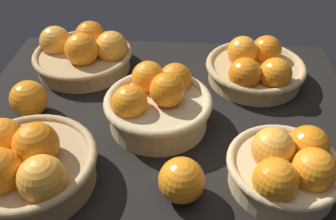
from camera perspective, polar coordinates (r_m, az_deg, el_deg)
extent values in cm
cube|color=black|center=(81.15, -1.00, -2.83)|extent=(84.00, 72.00, 3.00)
cylinder|color=tan|center=(69.59, 16.85, -9.16)|extent=(18.44, 18.44, 4.84)
torus|color=tan|center=(67.89, 17.22, -7.78)|extent=(19.91, 19.91, 1.47)
sphere|color=orange|center=(62.75, 15.85, -10.17)|extent=(7.35, 7.35, 7.35)
sphere|color=#F49E33|center=(66.83, 15.51, -5.60)|extent=(7.35, 7.35, 7.35)
sphere|color=orange|center=(70.72, 20.37, -5.08)|extent=(7.35, 7.35, 7.35)
sphere|color=orange|center=(65.98, 21.03, -8.43)|extent=(7.35, 7.35, 7.35)
cylinder|color=tan|center=(78.67, -1.44, -0.18)|extent=(20.32, 20.32, 5.86)
torus|color=tan|center=(76.88, -1.47, 1.53)|extent=(22.17, 22.17, 1.85)
sphere|color=orange|center=(80.16, -3.00, 4.90)|extent=(7.09, 7.09, 7.09)
sphere|color=orange|center=(74.54, -0.12, 2.95)|extent=(7.09, 7.09, 7.09)
sphere|color=orange|center=(80.51, 1.12, 4.62)|extent=(7.09, 7.09, 7.09)
sphere|color=orange|center=(74.18, -5.79, 1.12)|extent=(7.09, 7.09, 7.09)
cylinder|color=tan|center=(99.47, -12.58, 7.24)|extent=(23.29, 23.29, 4.06)
torus|color=tan|center=(98.47, -12.74, 8.25)|extent=(24.83, 24.83, 1.54)
sphere|color=orange|center=(94.60, -12.89, 8.86)|extent=(8.11, 8.11, 8.11)
sphere|color=orange|center=(103.17, -11.61, 10.79)|extent=(8.11, 8.11, 8.11)
sphere|color=#F49E33|center=(96.09, -8.49, 9.31)|extent=(8.11, 8.11, 8.11)
sphere|color=#F49E33|center=(102.31, -16.58, 9.81)|extent=(8.11, 8.11, 8.11)
cylinder|color=tan|center=(70.82, -20.01, -8.64)|extent=(22.22, 22.22, 5.48)
torus|color=tan|center=(68.95, -20.49, -7.07)|extent=(23.82, 23.82, 1.60)
sphere|color=#F49E33|center=(62.99, -18.47, -9.81)|extent=(7.72, 7.72, 7.72)
sphere|color=orange|center=(67.04, -19.25, -4.96)|extent=(7.72, 7.72, 7.72)
sphere|color=orange|center=(72.35, -23.71, -4.12)|extent=(7.72, 7.72, 7.72)
cylinder|color=tan|center=(94.64, 12.88, 5.46)|extent=(22.09, 22.09, 4.04)
torus|color=tan|center=(93.60, 13.05, 6.50)|extent=(23.80, 23.80, 1.71)
sphere|color=orange|center=(94.42, 11.15, 8.66)|extent=(7.42, 7.42, 7.42)
sphere|color=orange|center=(86.75, 11.49, 5.35)|extent=(7.42, 7.42, 7.42)
sphere|color=orange|center=(88.16, 15.87, 5.23)|extent=(7.42, 7.42, 7.42)
sphere|color=orange|center=(97.01, 14.59, 8.66)|extent=(7.42, 7.42, 7.42)
sphere|color=orange|center=(85.58, -20.23, 1.59)|extent=(7.96, 7.96, 7.96)
sphere|color=orange|center=(63.70, 2.07, -10.54)|extent=(7.85, 7.85, 7.85)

